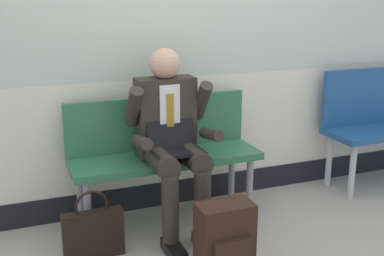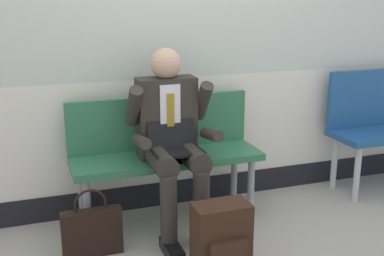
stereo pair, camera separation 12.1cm
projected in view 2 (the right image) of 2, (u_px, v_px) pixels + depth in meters
ground_plane at (208, 229)px, 3.45m from camera, size 18.00×18.00×0.00m
station_wall at (182, 37)px, 3.61m from camera, size 5.96×0.14×2.62m
bench_with_person at (164, 147)px, 3.48m from camera, size 1.34×0.42×0.90m
person_seated at (172, 137)px, 3.26m from camera, size 0.57×0.70×1.26m
backpack at (222, 241)px, 2.84m from camera, size 0.33×0.23×0.45m
handbag at (92, 231)px, 3.06m from camera, size 0.38×0.09×0.45m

